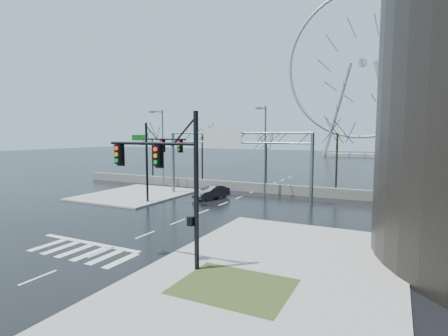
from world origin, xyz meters
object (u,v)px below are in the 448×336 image
Objects in this scene: sign_gantry at (233,150)px; car at (212,192)px; signal_mast_far at (156,155)px; signal_mast_near at (173,174)px; ferris_wheel at (362,69)px.

sign_gantry is 5.00m from car.
signal_mast_far is 7.33m from car.
signal_mast_far is 1.86× the size of car.
signal_mast_far is at bearing 130.26° from signal_mast_near.
signal_mast_near reaches higher than car.
car is at bearing -151.42° from sign_gantry.
signal_mast_far is at bearing -132.47° from sign_gantry.
sign_gantry is 0.32× the size of ferris_wheel.
ferris_wheel is (5.38, 80.04, 20.95)m from sign_gantry.
sign_gantry is at bearing 46.24° from car.
car is (-1.97, -1.07, -4.47)m from sign_gantry.
car is at bearing -95.17° from ferris_wheel.
signal_mast_near is 19.79m from sign_gantry.
signal_mast_far is 0.49× the size of sign_gantry.
car is at bearing 54.43° from signal_mast_far.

